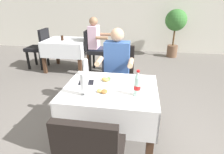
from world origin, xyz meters
The scene contains 17 objects.
ground_plane centered at (0.00, 0.00, 0.00)m, with size 11.00×11.00×0.00m, color #66605B.
back_wall centered at (0.00, 4.31, 1.36)m, with size 11.00×0.12×2.72m, color silver.
main_dining_table centered at (0.01, -0.06, 0.55)m, with size 1.02×0.84×0.73m.
chair_far_diner_seat centered at (0.01, 0.75, 0.55)m, with size 0.44×0.50×0.97m.
seated_diner_far centered at (-0.02, 0.64, 0.71)m, with size 0.50×0.46×1.26m.
plate_near_camera centered at (-0.03, -0.23, 0.74)m, with size 0.23×0.23×0.05m.
plate_far_diner centered at (-0.06, 0.07, 0.75)m, with size 0.23×0.23×0.05m.
beer_glass_left centered at (-0.22, -0.28, 0.85)m, with size 0.07×0.07×0.24m.
beer_glass_middle centered at (-0.36, 0.25, 0.83)m, with size 0.07×0.07×0.21m.
cola_bottle_primary centered at (0.31, -0.20, 0.85)m, with size 0.07×0.07×0.27m.
napkin_cutlery_set centered at (-0.28, 0.01, 0.73)m, with size 0.19×0.20×0.01m.
background_dining_table centered at (-1.45, 2.25, 0.55)m, with size 0.98×0.82×0.73m.
background_chair_left centered at (-2.14, 2.25, 0.55)m, with size 0.50×0.44×0.97m.
background_chair_right centered at (-0.75, 2.25, 0.55)m, with size 0.50×0.44×0.97m.
background_patron centered at (-0.70, 2.25, 0.71)m, with size 0.46×0.50×1.26m.
background_table_tumbler centered at (-1.50, 2.18, 0.78)m, with size 0.06×0.06×0.11m, color black.
potted_plant_corner centered at (1.25, 3.75, 0.95)m, with size 0.60×0.60×1.37m.
Camera 1 is at (0.32, -1.86, 1.63)m, focal length 29.52 mm.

